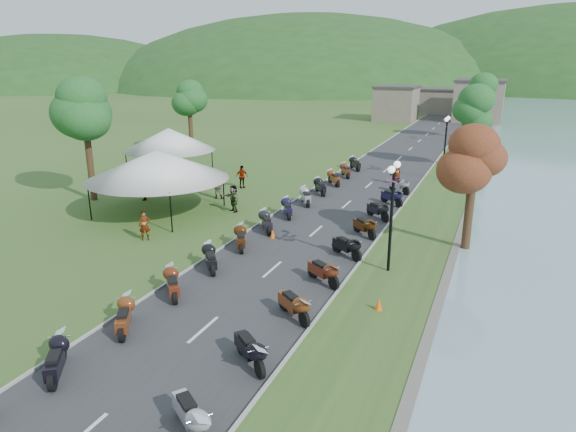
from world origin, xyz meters
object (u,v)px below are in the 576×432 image
at_px(vendor_tent_main, 159,182).
at_px(pedestrian_a, 146,240).
at_px(pedestrian_b, 218,198).
at_px(pedestrian_c, 144,200).

xyz_separation_m(vendor_tent_main, pedestrian_a, (2.38, -4.59, -2.00)).
bearing_deg(vendor_tent_main, pedestrian_a, -62.61).
bearing_deg(pedestrian_a, vendor_tent_main, 81.71).
bearing_deg(pedestrian_b, pedestrian_a, 82.87).
height_order(vendor_tent_main, pedestrian_b, vendor_tent_main).
bearing_deg(pedestrian_c, pedestrian_a, 11.46).
bearing_deg(pedestrian_c, vendor_tent_main, 27.91).
distance_m(pedestrian_a, pedestrian_c, 8.45).
xyz_separation_m(pedestrian_b, pedestrian_c, (-4.48, -2.45, 0.00)).
relative_size(vendor_tent_main, pedestrian_b, 3.22).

